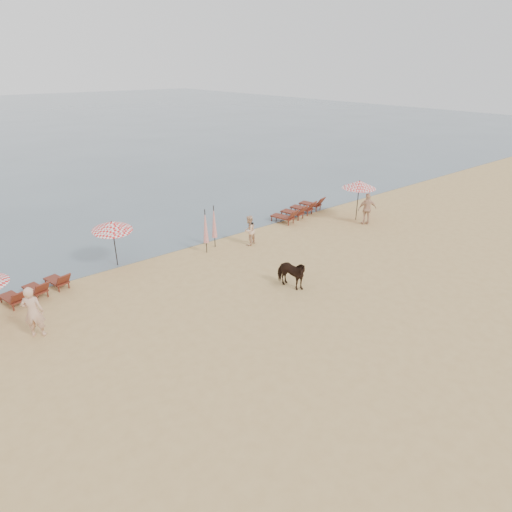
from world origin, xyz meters
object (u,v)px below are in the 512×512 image
(umbrella_open_left_b, at_px, (112,226))
(umbrella_closed_right, at_px, (214,222))
(cow, at_px, (291,274))
(lounger_cluster_right, at_px, (300,210))
(beachgoer_left, at_px, (33,312))
(umbrella_open_right, at_px, (359,184))
(umbrella_closed_left, at_px, (206,226))
(lounger_cluster_left, at_px, (37,289))
(beachgoer_right_a, at_px, (249,230))
(beachgoer_right_b, at_px, (367,209))

(umbrella_open_left_b, height_order, umbrella_closed_right, umbrella_open_left_b)
(umbrella_closed_right, distance_m, cow, 5.90)
(lounger_cluster_right, height_order, beachgoer_left, beachgoer_left)
(umbrella_open_right, xyz_separation_m, umbrella_closed_left, (-10.11, 1.51, -0.81))
(lounger_cluster_left, distance_m, lounger_cluster_right, 15.89)
(lounger_cluster_right, relative_size, umbrella_closed_left, 1.82)
(cow, bearing_deg, umbrella_closed_right, 78.21)
(beachgoer_right_a, bearing_deg, beachgoer_left, -12.12)
(umbrella_open_right, distance_m, umbrella_closed_left, 10.26)
(umbrella_open_left_b, xyz_separation_m, beachgoer_right_b, (14.17, -3.80, -1.09))
(umbrella_closed_left, bearing_deg, umbrella_open_right, -8.52)
(lounger_cluster_left, distance_m, umbrella_closed_right, 8.85)
(beachgoer_right_a, bearing_deg, umbrella_open_right, 150.67)
(lounger_cluster_right, height_order, cow, cow)
(umbrella_open_left_b, bearing_deg, beachgoer_right_b, 4.45)
(lounger_cluster_right, xyz_separation_m, umbrella_closed_right, (-7.09, -0.84, 0.99))
(umbrella_open_left_b, distance_m, beachgoer_left, 6.05)
(umbrella_open_right, bearing_deg, umbrella_closed_left, -175.77)
(umbrella_open_left_b, relative_size, beachgoer_left, 1.21)
(umbrella_open_right, xyz_separation_m, umbrella_closed_right, (-9.36, 1.86, -0.84))
(umbrella_closed_right, distance_m, beachgoer_right_b, 9.60)
(umbrella_open_right, xyz_separation_m, beachgoer_left, (-18.89, -0.98, -1.28))
(beachgoer_right_a, bearing_deg, umbrella_closed_right, -50.36)
(umbrella_closed_right, height_order, beachgoer_right_b, umbrella_closed_right)
(lounger_cluster_left, distance_m, beachgoer_right_b, 18.22)
(lounger_cluster_left, relative_size, beachgoer_right_b, 1.43)
(lounger_cluster_right, height_order, beachgoer_right_b, beachgoer_right_b)
(lounger_cluster_left, relative_size, beachgoer_left, 1.40)
(beachgoer_right_b, bearing_deg, umbrella_open_left_b, 15.97)
(umbrella_closed_left, bearing_deg, cow, -81.75)
(lounger_cluster_left, height_order, cow, cow)
(umbrella_closed_left, relative_size, beachgoer_right_b, 1.22)
(umbrella_open_right, height_order, umbrella_closed_left, umbrella_open_right)
(beachgoer_left, bearing_deg, lounger_cluster_right, -137.71)
(lounger_cluster_left, distance_m, umbrella_open_right, 18.36)
(umbrella_open_left_b, bearing_deg, lounger_cluster_right, 18.56)
(umbrella_open_right, bearing_deg, lounger_cluster_right, 142.87)
(umbrella_open_right, relative_size, cow, 1.56)
(umbrella_open_right, height_order, beachgoer_right_b, umbrella_open_right)
(umbrella_open_left_b, bearing_deg, umbrella_open_right, 8.06)
(umbrella_open_right, height_order, beachgoer_right_a, umbrella_open_right)
(cow, distance_m, beachgoer_right_b, 9.64)
(lounger_cluster_left, distance_m, umbrella_open_left_b, 4.24)
(umbrella_closed_left, xyz_separation_m, umbrella_closed_right, (0.75, 0.35, -0.02))
(umbrella_closed_left, xyz_separation_m, beachgoer_right_a, (2.38, -0.53, -0.63))
(umbrella_closed_left, xyz_separation_m, cow, (0.80, -5.51, -0.77))
(lounger_cluster_left, xyz_separation_m, cow, (8.84, -6.04, 0.30))
(beachgoer_left, relative_size, beachgoer_right_b, 1.02)
(lounger_cluster_left, distance_m, umbrella_closed_left, 8.13)
(cow, relative_size, beachgoer_right_b, 0.83)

